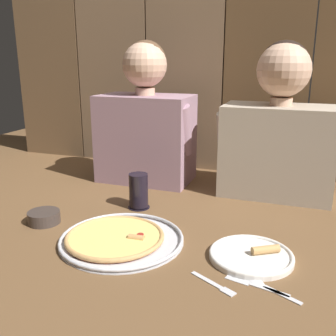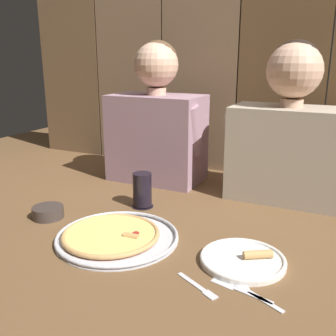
% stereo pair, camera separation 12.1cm
% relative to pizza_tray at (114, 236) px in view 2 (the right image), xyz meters
% --- Properties ---
extents(ground_plane, '(3.20, 3.20, 0.00)m').
position_rel_pizza_tray_xyz_m(ground_plane, '(0.12, 0.08, -0.01)').
color(ground_plane, brown).
extents(pizza_tray, '(0.36, 0.36, 0.03)m').
position_rel_pizza_tray_xyz_m(pizza_tray, '(0.00, 0.00, 0.00)').
color(pizza_tray, silver).
rests_on(pizza_tray, ground).
extents(dinner_plate, '(0.22, 0.22, 0.03)m').
position_rel_pizza_tray_xyz_m(dinner_plate, '(0.38, 0.03, -0.00)').
color(dinner_plate, white).
rests_on(dinner_plate, ground).
extents(drinking_glass, '(0.08, 0.08, 0.12)m').
position_rel_pizza_tray_xyz_m(drinking_glass, '(-0.05, 0.26, 0.05)').
color(drinking_glass, black).
rests_on(drinking_glass, ground).
extents(dipping_bowl, '(0.10, 0.10, 0.04)m').
position_rel_pizza_tray_xyz_m(dipping_bowl, '(-0.29, 0.04, 0.01)').
color(dipping_bowl, '#3D332D').
rests_on(dipping_bowl, ground).
extents(table_fork, '(0.12, 0.08, 0.01)m').
position_rel_pizza_tray_xyz_m(table_fork, '(0.31, -0.13, -0.01)').
color(table_fork, silver).
rests_on(table_fork, ground).
extents(table_knife, '(0.15, 0.05, 0.01)m').
position_rel_pizza_tray_xyz_m(table_knife, '(0.41, -0.10, -0.01)').
color(table_knife, silver).
rests_on(table_knife, ground).
extents(table_spoon, '(0.13, 0.08, 0.01)m').
position_rel_pizza_tray_xyz_m(table_spoon, '(0.42, -0.09, -0.01)').
color(table_spoon, silver).
rests_on(table_spoon, ground).
extents(diner_left, '(0.42, 0.23, 0.58)m').
position_rel_pizza_tray_xyz_m(diner_left, '(-0.15, 0.57, 0.25)').
color(diner_left, gray).
rests_on(diner_left, ground).
extents(diner_right, '(0.45, 0.23, 0.57)m').
position_rel_pizza_tray_xyz_m(diner_right, '(0.39, 0.57, 0.25)').
color(diner_right, '#B2A38E').
rests_on(diner_right, ground).
extents(wooden_backdrop_wall, '(2.19, 0.03, 1.18)m').
position_rel_pizza_tray_xyz_m(wooden_backdrop_wall, '(0.12, 0.82, 0.58)').
color(wooden_backdrop_wall, brown).
rests_on(wooden_backdrop_wall, ground).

